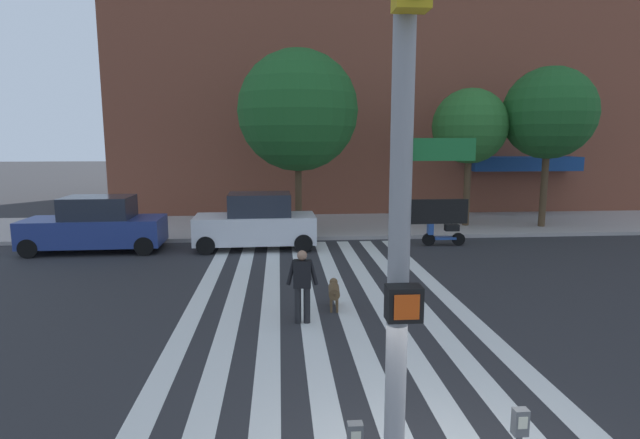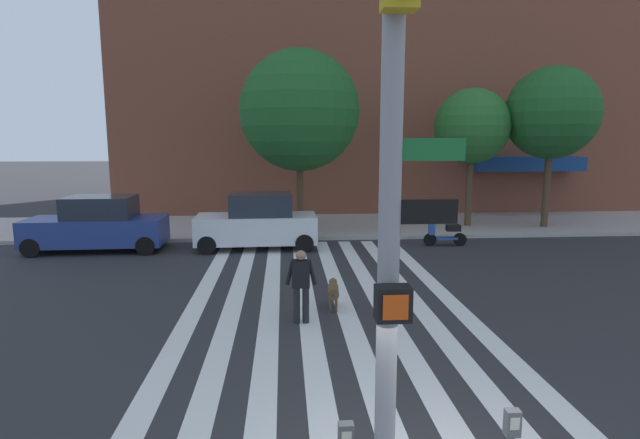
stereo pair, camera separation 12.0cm
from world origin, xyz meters
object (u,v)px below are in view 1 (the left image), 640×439
at_px(street_tree_nearest, 298,111).
at_px(traffic_light_pole, 403,204).
at_px(street_tree_further, 549,113).
at_px(pedestrian_dog_walker, 302,282).
at_px(dog_on_leash, 334,290).
at_px(parked_car_behind_first, 256,223).
at_px(street_tree_middle, 470,127).
at_px(parked_car_near_curb, 96,226).
at_px(parked_scooter, 444,233).

bearing_deg(street_tree_nearest, traffic_light_pole, -89.39).
xyz_separation_m(street_tree_further, pedestrian_dog_walker, (-11.18, -10.64, -4.17)).
bearing_deg(dog_on_leash, street_tree_further, 43.18).
xyz_separation_m(parked_car_behind_first, pedestrian_dog_walker, (1.33, -7.76, -0.04)).
distance_m(street_tree_nearest, street_tree_further, 10.86).
bearing_deg(traffic_light_pole, dog_on_leash, 87.79).
xyz_separation_m(street_tree_middle, dog_on_leash, (-7.11, -10.31, -4.10)).
xyz_separation_m(parked_car_near_curb, street_tree_middle, (14.98, 3.45, 3.61)).
bearing_deg(pedestrian_dog_walker, parked_car_behind_first, 99.72).
xyz_separation_m(parked_car_near_curb, parked_scooter, (12.80, -0.09, -0.45)).
bearing_deg(pedestrian_dog_walker, dog_on_leash, 48.38).
xyz_separation_m(traffic_light_pole, street_tree_further, (10.68, 17.36, 1.57)).
relative_size(parked_car_near_curb, pedestrian_dog_walker, 2.94).
relative_size(parked_car_behind_first, pedestrian_dog_walker, 2.70).
bearing_deg(dog_on_leash, pedestrian_dog_walker, -131.62).
relative_size(street_tree_nearest, street_tree_middle, 1.23).
height_order(street_tree_further, pedestrian_dog_walker, street_tree_further).
bearing_deg(parked_scooter, street_tree_further, 28.57).
distance_m(parked_car_near_curb, parked_car_behind_first, 5.74).
xyz_separation_m(street_tree_further, dog_on_leash, (-10.39, -9.75, -4.65)).
distance_m(parked_car_behind_first, street_tree_middle, 10.49).
xyz_separation_m(parked_car_behind_first, street_tree_nearest, (1.65, 2.57, 4.17)).
xyz_separation_m(parked_scooter, street_tree_further, (5.46, 2.97, 4.62)).
xyz_separation_m(parked_car_behind_first, parked_scooter, (7.05, -0.09, -0.49)).
height_order(parked_car_near_curb, street_tree_further, street_tree_further).
distance_m(traffic_light_pole, street_tree_middle, 19.42).
distance_m(parked_car_behind_first, parked_scooter, 7.07).
relative_size(parked_scooter, pedestrian_dog_walker, 1.00).
xyz_separation_m(traffic_light_pole, pedestrian_dog_walker, (-0.50, 6.72, -2.59)).
height_order(street_tree_nearest, dog_on_leash, street_tree_nearest).
bearing_deg(traffic_light_pole, pedestrian_dog_walker, 94.29).
relative_size(traffic_light_pole, street_tree_further, 0.84).
relative_size(parked_car_near_curb, street_tree_nearest, 0.65).
xyz_separation_m(traffic_light_pole, dog_on_leash, (0.29, 7.62, -3.08)).
height_order(parked_scooter, street_tree_middle, street_tree_middle).
bearing_deg(pedestrian_dog_walker, parked_car_near_curb, 132.35).
bearing_deg(parked_car_behind_first, street_tree_further, 12.98).
bearing_deg(street_tree_further, street_tree_middle, 170.17).
relative_size(street_tree_nearest, pedestrian_dog_walker, 4.55).
bearing_deg(street_tree_middle, parked_scooter, -121.69).
height_order(traffic_light_pole, street_tree_middle, street_tree_middle).
distance_m(parked_car_near_curb, street_tree_further, 18.95).
height_order(street_tree_nearest, street_tree_further, street_tree_nearest).
xyz_separation_m(traffic_light_pole, parked_car_near_curb, (-7.58, 14.48, -2.59)).
relative_size(parked_car_behind_first, street_tree_further, 0.64).
height_order(parked_car_behind_first, pedestrian_dog_walker, parked_car_behind_first).
height_order(street_tree_middle, street_tree_further, street_tree_further).
bearing_deg(parked_car_behind_first, parked_car_near_curb, -180.00).
bearing_deg(dog_on_leash, parked_car_behind_first, 107.22).
height_order(parked_scooter, street_tree_further, street_tree_further).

